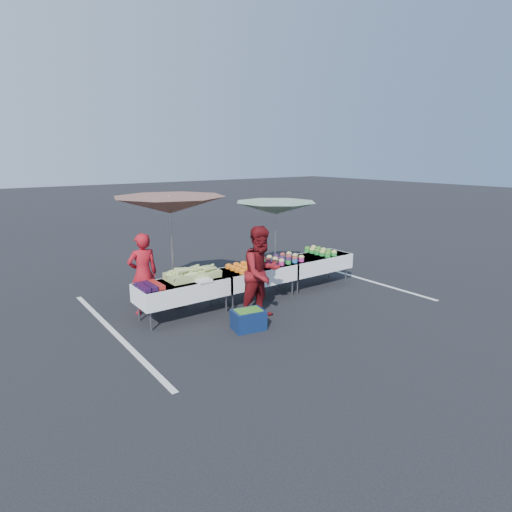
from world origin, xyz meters
TOP-DOWN VIEW (x-y plane):
  - ground at (0.00, 0.00)m, footprint 80.00×80.00m
  - stripe_left at (-3.20, 0.00)m, footprint 0.10×5.00m
  - stripe_right at (3.20, 0.00)m, footprint 0.10×5.00m
  - table_left at (-1.80, 0.00)m, footprint 1.86×0.81m
  - table_center at (0.00, 0.00)m, footprint 1.86×0.81m
  - table_right at (1.80, 0.00)m, footprint 1.86×0.81m
  - berry_punnets at (-2.51, -0.06)m, footprint 0.40×0.54m
  - corn_pile at (-1.55, 0.04)m, footprint 1.16×0.57m
  - plastic_bags at (-1.50, -0.30)m, footprint 0.30×0.25m
  - carrot_bowls at (-0.35, -0.01)m, footprint 0.55×0.69m
  - potato_cups at (0.75, 0.00)m, footprint 0.94×0.58m
  - bean_baskets at (2.06, 0.08)m, footprint 0.36×0.86m
  - vendor at (-2.35, 0.65)m, footprint 0.64×0.44m
  - customer at (-0.58, -0.97)m, footprint 0.94×0.75m
  - umbrella_left at (-1.65, 0.75)m, footprint 2.56×2.56m
  - umbrella_right at (1.19, 0.80)m, footprint 2.46×2.46m
  - storage_bin at (-1.12, -1.29)m, footprint 0.65×0.52m

SIDE VIEW (x-z plane):
  - ground at x=0.00m, z-range 0.00..0.00m
  - stripe_left at x=-3.20m, z-range 0.00..0.00m
  - stripe_right at x=3.20m, z-range 0.00..0.00m
  - storage_bin at x=-1.12m, z-range 0.01..0.39m
  - table_left at x=-1.80m, z-range 0.21..0.96m
  - table_center at x=0.00m, z-range 0.21..0.96m
  - table_right at x=1.80m, z-range 0.21..0.96m
  - plastic_bags at x=-1.50m, z-range 0.75..0.80m
  - berry_punnets at x=-2.51m, z-range 0.75..0.83m
  - carrot_bowls at x=-0.35m, z-range 0.75..0.85m
  - bean_baskets at x=2.06m, z-range 0.75..0.90m
  - potato_cups at x=0.75m, z-range 0.75..0.91m
  - vendor at x=-2.35m, z-range 0.00..1.67m
  - corn_pile at x=-1.55m, z-range 0.71..0.97m
  - customer at x=-0.58m, z-range 0.00..1.85m
  - umbrella_right at x=1.19m, z-range 0.84..2.91m
  - umbrella_left at x=-1.65m, z-range 0.96..3.34m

